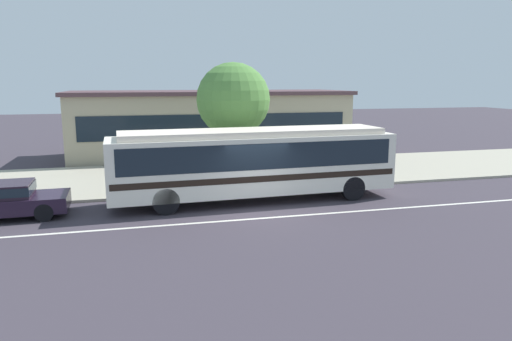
# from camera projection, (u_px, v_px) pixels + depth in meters

# --- Properties ---
(ground_plane) EXTENTS (120.00, 120.00, 0.00)m
(ground_plane) POSITION_uv_depth(u_px,v_px,m) (261.00, 212.00, 17.71)
(ground_plane) COLOR #3B343E
(sidewalk_slab) EXTENTS (60.00, 8.00, 0.12)m
(sidewalk_slab) POSITION_uv_depth(u_px,v_px,m) (225.00, 175.00, 24.46)
(sidewalk_slab) COLOR #A49E8A
(sidewalk_slab) RESTS_ON ground_plane
(lane_stripe_center) EXTENTS (56.00, 0.16, 0.01)m
(lane_stripe_center) POSITION_uv_depth(u_px,v_px,m) (266.00, 218.00, 16.94)
(lane_stripe_center) COLOR silver
(lane_stripe_center) RESTS_ON ground_plane
(transit_bus) EXTENTS (11.63, 2.85, 2.94)m
(transit_bus) POSITION_uv_depth(u_px,v_px,m) (255.00, 160.00, 19.12)
(transit_bus) COLOR white
(transit_bus) RESTS_ON ground_plane
(pedestrian_waiting_near_sign) EXTENTS (0.47, 0.47, 1.74)m
(pedestrian_waiting_near_sign) POSITION_uv_depth(u_px,v_px,m) (286.00, 162.00, 21.92)
(pedestrian_waiting_near_sign) COLOR #2A2353
(pedestrian_waiting_near_sign) RESTS_ON sidewalk_slab
(bus_stop_sign) EXTENTS (0.08, 0.44, 2.59)m
(bus_stop_sign) POSITION_uv_depth(u_px,v_px,m) (324.00, 148.00, 21.95)
(bus_stop_sign) COLOR gray
(bus_stop_sign) RESTS_ON sidewalk_slab
(street_tree_near_stop) EXTENTS (3.46, 3.46, 5.61)m
(street_tree_near_stop) POSITION_uv_depth(u_px,v_px,m) (233.00, 100.00, 22.08)
(street_tree_near_stop) COLOR brown
(street_tree_near_stop) RESTS_ON sidewalk_slab
(station_building) EXTENTS (17.90, 6.50, 4.23)m
(station_building) POSITION_uv_depth(u_px,v_px,m) (210.00, 123.00, 31.11)
(station_building) COLOR tan
(station_building) RESTS_ON ground_plane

